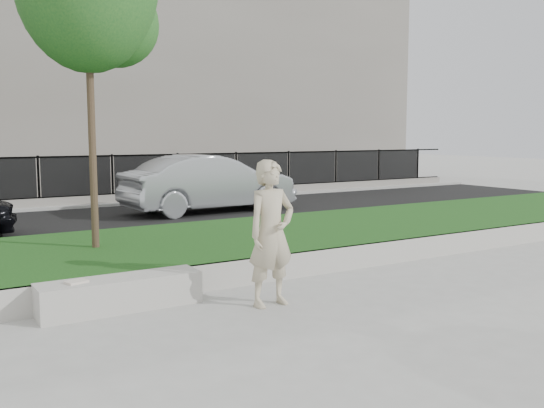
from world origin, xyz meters
TOP-DOWN VIEW (x-y plane):
  - ground at (0.00, 0.00)m, footprint 90.00×90.00m
  - grass_bank at (0.00, 3.00)m, footprint 34.00×4.00m
  - grass_kerb at (0.00, 1.04)m, footprint 34.00×0.08m
  - street at (0.00, 8.50)m, footprint 34.00×7.00m
  - far_pavement at (0.00, 13.00)m, footprint 34.00×3.00m
  - iron_fence at (0.00, 12.00)m, footprint 32.00×0.30m
  - building_facade at (0.00, 20.00)m, footprint 34.00×10.00m
  - stone_bench at (-1.75, 0.80)m, footprint 2.08×0.52m
  - man at (0.01, -0.05)m, footprint 0.74×0.51m
  - book at (-2.31, 0.79)m, footprint 0.29×0.24m
  - car_silver at (3.40, 8.79)m, footprint 5.01×1.96m

SIDE VIEW (x-z plane):
  - ground at x=0.00m, z-range 0.00..0.00m
  - street at x=0.00m, z-range 0.00..0.04m
  - far_pavement at x=0.00m, z-range 0.00..0.12m
  - grass_bank at x=0.00m, z-range 0.00..0.40m
  - grass_kerb at x=0.00m, z-range 0.00..0.40m
  - stone_bench at x=-1.75m, z-range 0.00..0.43m
  - book at x=-2.31m, z-range 0.43..0.45m
  - iron_fence at x=0.00m, z-range -0.21..1.29m
  - car_silver at x=3.40m, z-range 0.04..1.66m
  - man at x=0.01m, z-range 0.00..1.93m
  - building_facade at x=0.00m, z-range 0.00..10.00m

